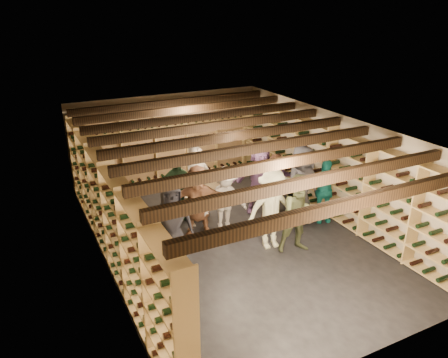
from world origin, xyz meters
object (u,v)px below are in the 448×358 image
crate_stack_right (196,204)px  person_12 (301,185)px  crate_stack_left (209,188)px  person_9 (225,200)px  person_4 (324,191)px  crate_loose (217,183)px  person_2 (299,214)px  person_8 (277,187)px  person_10 (177,188)px  person_5 (198,201)px  person_7 (198,186)px  person_0 (172,223)px  person_11 (260,179)px  person_3 (272,210)px

crate_stack_right → person_12: person_12 is taller
crate_stack_left → person_9: bearing=-104.5°
person_4 → crate_loose: bearing=130.5°
crate_stack_right → person_2: (1.21, -2.45, 0.57)m
person_8 → person_10: 2.31m
crate_stack_left → person_5: bearing=-121.8°
person_4 → person_10: size_ratio=0.99×
person_2 → person_7: 2.42m
crate_loose → person_7: bearing=-127.1°
person_5 → person_7: 0.56m
person_0 → person_2: size_ratio=1.02×
person_11 → person_2: bearing=-81.7°
person_8 → crate_stack_left: bearing=105.4°
person_8 → person_11: size_ratio=0.94×
crate_stack_right → person_9: bearing=-77.9°
person_0 → person_12: 3.20m
crate_stack_right → person_2: person_2 is taller
person_2 → person_11: bearing=97.3°
person_8 → person_5: bearing=166.3°
person_9 → person_2: bearing=-48.3°
person_7 → person_10: person_7 is taller
crate_stack_right → crate_loose: (1.21, 1.32, -0.17)m
crate_loose → person_2: person_2 is taller
person_10 → crate_stack_right: bearing=8.8°
crate_stack_right → person_5: bearing=-110.2°
crate_loose → person_7: size_ratio=0.27×
crate_loose → person_3: 3.51m
person_4 → person_5: person_5 is taller
crate_loose → person_12: size_ratio=0.27×
crate_loose → person_5: size_ratio=0.31×
crate_stack_left → person_8: person_8 is taller
person_3 → person_7: size_ratio=0.92×
person_7 → person_8: person_7 is taller
person_0 → person_10: (0.76, 1.70, -0.08)m
person_10 → person_4: bearing=-19.9°
person_3 → crate_stack_left: bearing=99.1°
person_8 → person_9: person_8 is taller
person_0 → person_12: person_12 is taller
person_0 → person_5: bearing=48.2°
person_0 → person_3: (2.02, -0.38, 0.01)m
person_9 → person_10: person_9 is taller
person_4 → crate_stack_right: bearing=163.9°
person_3 → crate_loose: bearing=90.5°
person_9 → person_12: size_ratio=0.82×
person_3 → person_8: person_3 is taller
crate_stack_left → person_11: (0.74, -1.29, 0.60)m
crate_loose → person_4: size_ratio=0.33×
person_3 → person_10: size_ratio=1.12×
person_7 → person_11: (1.58, -0.09, -0.08)m
person_2 → person_4: person_2 is taller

